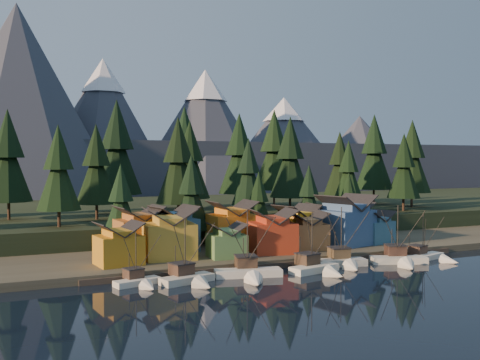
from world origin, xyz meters
name	(u,v)px	position (x,y,z in m)	size (l,w,h in m)	color
ground	(335,283)	(0.00, 0.00, 0.00)	(500.00, 500.00, 0.00)	black
shore_strip	(240,244)	(0.00, 40.00, 0.75)	(400.00, 50.00, 1.50)	#39362A
hillside	(177,215)	(0.00, 90.00, 3.00)	(420.00, 100.00, 6.00)	black
dock	(288,263)	(0.00, 16.50, 0.50)	(80.00, 4.00, 1.00)	#3F342D
mountain_ridge	(100,151)	(-4.20, 213.59, 26.06)	(560.00, 190.00, 90.00)	#464B5A
boat_0	(140,274)	(-30.79, 10.88, 1.92)	(8.35, 8.82, 9.81)	silver
boat_1	(191,270)	(-22.70, 8.91, 2.36)	(10.06, 10.65, 11.97)	beige
boat_2	(250,265)	(-11.81, 8.89, 2.33)	(12.65, 13.30, 12.89)	white
boat_3	(319,260)	(1.46, 7.61, 2.46)	(10.56, 11.16, 12.51)	silver
boat_4	(345,253)	(9.37, 10.73, 2.61)	(10.06, 10.76, 12.81)	beige
boat_5	(401,252)	(20.97, 8.19, 2.42)	(11.80, 12.32, 12.90)	silver
boat_6	(431,251)	(29.59, 9.14, 1.88)	(10.61, 11.09, 10.53)	white
house_front_0	(119,242)	(-31.89, 22.81, 5.60)	(8.73, 8.36, 7.80)	#C5851B
house_front_1	(169,232)	(-21.58, 25.28, 6.67)	(10.33, 9.99, 9.84)	#B58F2E
house_front_2	(227,239)	(-10.87, 21.81, 5.04)	(7.38, 7.43, 6.74)	#558347
house_front_3	(272,230)	(-0.16, 22.92, 6.24)	(10.07, 9.73, 9.02)	#A43119
house_front_4	(307,229)	(8.91, 24.15, 5.72)	(9.47, 9.95, 8.03)	#976235
house_front_5	(346,219)	(19.86, 25.39, 7.45)	(12.82, 12.11, 11.32)	#385785
house_front_6	(374,226)	(27.96, 25.44, 5.39)	(8.72, 8.41, 7.41)	#34627B
house_back_0	(139,228)	(-25.54, 33.78, 6.58)	(9.69, 9.37, 9.68)	#9E5E28
house_back_1	(174,228)	(-18.32, 32.86, 6.51)	(9.66, 9.75, 9.55)	#386584
house_back_2	(232,223)	(-4.80, 33.45, 6.84)	(9.64, 8.86, 10.17)	orange
house_back_3	(297,224)	(9.94, 30.36, 6.26)	(10.48, 9.75, 9.06)	gold
house_back_4	(327,220)	(20.71, 34.51, 6.14)	(9.35, 9.09, 8.83)	beige
house_back_5	(353,219)	(28.15, 33.99, 6.15)	(9.45, 9.53, 8.87)	brown
tree_hill_1	(8,159)	(-50.00, 68.00, 21.01)	(11.79, 11.79, 27.46)	#332319
tree_hill_2	(58,171)	(-40.00, 48.00, 18.36)	(9.71, 9.71, 22.62)	#332319
tree_hill_3	(96,167)	(-30.00, 60.00, 19.01)	(10.22, 10.22, 23.80)	#332319
tree_hill_4	(117,151)	(-22.00, 75.00, 23.37)	(13.64, 13.64, 31.77)	#332319
tree_hill_5	(178,164)	(-12.00, 50.00, 19.85)	(10.88, 10.88, 25.34)	#332319
tree_hill_6	(190,163)	(-4.00, 65.00, 20.13)	(11.09, 11.09, 25.84)	#332319
tree_hill_7	(249,174)	(6.00, 48.00, 17.17)	(8.77, 8.77, 20.44)	#332319
tree_hill_8	(239,157)	(14.00, 72.00, 21.88)	(12.47, 12.47, 29.05)	#332319
tree_hill_9	(290,160)	(22.00, 55.00, 20.76)	(11.59, 11.59, 26.99)	#332319
tree_hill_10	(274,153)	(30.00, 80.00, 23.21)	(13.51, 13.51, 31.47)	#332319
tree_hill_11	(348,173)	(38.00, 50.00, 17.17)	(8.78, 8.78, 20.44)	#332319
tree_hill_12	(340,166)	(46.00, 66.00, 19.09)	(10.28, 10.28, 23.94)	#332319
tree_hill_13	(404,168)	(56.00, 48.00, 18.41)	(9.75, 9.75, 22.70)	#332319
tree_hill_14	(374,155)	(64.00, 72.00, 22.67)	(13.09, 13.09, 30.48)	#332319
tree_hill_15	(185,153)	(0.00, 82.00, 23.19)	(13.49, 13.49, 31.43)	#332319
tree_hill_17	(412,159)	(68.00, 58.00, 21.16)	(11.90, 11.90, 27.73)	#332319
tree_shore_0	(121,202)	(-28.00, 40.00, 11.62)	(7.95, 7.95, 18.52)	#332319
tree_shore_1	(191,195)	(-12.00, 40.00, 12.78)	(8.86, 8.86, 20.65)	#332319
tree_shore_2	(259,203)	(5.00, 40.00, 10.56)	(7.12, 7.12, 16.59)	#332319
tree_shore_3	(309,197)	(19.00, 40.00, 11.42)	(7.79, 7.79, 18.16)	#332319
tree_shore_4	(349,200)	(31.00, 40.00, 10.29)	(6.91, 6.91, 16.10)	#332319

